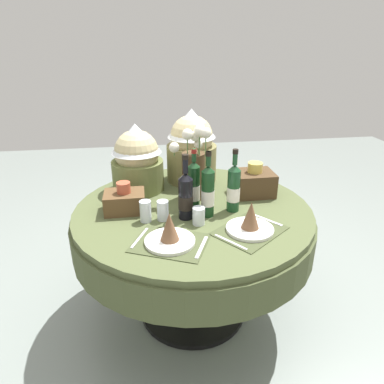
{
  "coord_description": "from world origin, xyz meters",
  "views": [
    {
      "loc": [
        -0.27,
        -1.77,
        1.63
      ],
      "look_at": [
        0.0,
        0.03,
        0.84
      ],
      "focal_mm": 32.37,
      "sensor_mm": 36.0,
      "label": 1
    }
  ],
  "objects_px": {
    "wine_bottle_right": "(208,191)",
    "tumbler_near_right": "(145,211)",
    "flower_vase": "(194,167)",
    "wine_bottle_rear": "(186,196)",
    "gift_tub_back_centre": "(191,144)",
    "dining_table": "(193,228)",
    "place_setting_left": "(170,235)",
    "woven_basket_side_right": "(254,182)",
    "wine_bottle_centre": "(194,187)",
    "place_setting_right": "(250,223)",
    "woven_basket_side_left": "(125,201)",
    "tumbler_mid": "(163,210)",
    "gift_tub_back_left": "(137,156)",
    "tumbler_near_left": "(199,216)",
    "wine_bottle_left": "(234,188)"
  },
  "relations": [
    {
      "from": "wine_bottle_right",
      "to": "gift_tub_back_centre",
      "type": "bearing_deg",
      "value": 90.84
    },
    {
      "from": "flower_vase",
      "to": "wine_bottle_right",
      "type": "xyz_separation_m",
      "value": [
        0.04,
        -0.24,
        -0.06
      ]
    },
    {
      "from": "dining_table",
      "to": "wine_bottle_right",
      "type": "height_order",
      "value": "wine_bottle_right"
    },
    {
      "from": "gift_tub_back_left",
      "to": "gift_tub_back_centre",
      "type": "distance_m",
      "value": 0.38
    },
    {
      "from": "wine_bottle_centre",
      "to": "tumbler_mid",
      "type": "relative_size",
      "value": 3.3
    },
    {
      "from": "wine_bottle_left",
      "to": "woven_basket_side_right",
      "type": "relative_size",
      "value": 1.54
    },
    {
      "from": "flower_vase",
      "to": "tumbler_mid",
      "type": "xyz_separation_m",
      "value": [
        -0.2,
        -0.25,
        -0.14
      ]
    },
    {
      "from": "tumbler_near_right",
      "to": "tumbler_mid",
      "type": "distance_m",
      "value": 0.09
    },
    {
      "from": "wine_bottle_centre",
      "to": "wine_bottle_right",
      "type": "distance_m",
      "value": 0.1
    },
    {
      "from": "wine_bottle_centre",
      "to": "wine_bottle_rear",
      "type": "distance_m",
      "value": 0.11
    },
    {
      "from": "wine_bottle_left",
      "to": "tumbler_near_left",
      "type": "relative_size",
      "value": 3.8
    },
    {
      "from": "woven_basket_side_right",
      "to": "wine_bottle_right",
      "type": "bearing_deg",
      "value": -144.21
    },
    {
      "from": "gift_tub_back_centre",
      "to": "dining_table",
      "type": "bearing_deg",
      "value": -97.35
    },
    {
      "from": "flower_vase",
      "to": "woven_basket_side_right",
      "type": "xyz_separation_m",
      "value": [
        0.38,
        0.01,
        -0.12
      ]
    },
    {
      "from": "flower_vase",
      "to": "woven_basket_side_right",
      "type": "distance_m",
      "value": 0.4
    },
    {
      "from": "place_setting_right",
      "to": "wine_bottle_centre",
      "type": "height_order",
      "value": "wine_bottle_centre"
    },
    {
      "from": "tumbler_near_left",
      "to": "place_setting_left",
      "type": "bearing_deg",
      "value": -134.85
    },
    {
      "from": "tumbler_near_right",
      "to": "tumbler_mid",
      "type": "relative_size",
      "value": 1.07
    },
    {
      "from": "place_setting_right",
      "to": "woven_basket_side_left",
      "type": "height_order",
      "value": "woven_basket_side_left"
    },
    {
      "from": "wine_bottle_rear",
      "to": "woven_basket_side_left",
      "type": "distance_m",
      "value": 0.36
    },
    {
      "from": "wine_bottle_left",
      "to": "gift_tub_back_left",
      "type": "height_order",
      "value": "gift_tub_back_left"
    },
    {
      "from": "place_setting_right",
      "to": "wine_bottle_centre",
      "type": "bearing_deg",
      "value": 131.06
    },
    {
      "from": "tumbler_mid",
      "to": "gift_tub_back_left",
      "type": "xyz_separation_m",
      "value": [
        -0.13,
        0.44,
        0.17
      ]
    },
    {
      "from": "woven_basket_side_left",
      "to": "woven_basket_side_right",
      "type": "relative_size",
      "value": 0.96
    },
    {
      "from": "wine_bottle_left",
      "to": "gift_tub_back_centre",
      "type": "xyz_separation_m",
      "value": [
        -0.16,
        0.5,
        0.12
      ]
    },
    {
      "from": "place_setting_right",
      "to": "wine_bottle_centre",
      "type": "xyz_separation_m",
      "value": [
        -0.24,
        0.28,
        0.1
      ]
    },
    {
      "from": "place_setting_left",
      "to": "tumbler_mid",
      "type": "distance_m",
      "value": 0.24
    },
    {
      "from": "wine_bottle_right",
      "to": "gift_tub_back_left",
      "type": "relative_size",
      "value": 0.86
    },
    {
      "from": "gift_tub_back_centre",
      "to": "wine_bottle_rear",
      "type": "bearing_deg",
      "value": -101.55
    },
    {
      "from": "dining_table",
      "to": "tumbler_mid",
      "type": "bearing_deg",
      "value": -144.88
    },
    {
      "from": "place_setting_right",
      "to": "gift_tub_back_centre",
      "type": "distance_m",
      "value": 0.79
    },
    {
      "from": "flower_vase",
      "to": "woven_basket_side_left",
      "type": "height_order",
      "value": "flower_vase"
    },
    {
      "from": "gift_tub_back_centre",
      "to": "wine_bottle_right",
      "type": "bearing_deg",
      "value": -89.16
    },
    {
      "from": "dining_table",
      "to": "wine_bottle_right",
      "type": "relative_size",
      "value": 3.79
    },
    {
      "from": "tumbler_near_right",
      "to": "wine_bottle_right",
      "type": "bearing_deg",
      "value": 2.65
    },
    {
      "from": "flower_vase",
      "to": "tumbler_near_left",
      "type": "distance_m",
      "value": 0.36
    },
    {
      "from": "wine_bottle_rear",
      "to": "gift_tub_back_centre",
      "type": "height_order",
      "value": "gift_tub_back_centre"
    },
    {
      "from": "place_setting_right",
      "to": "wine_bottle_right",
      "type": "xyz_separation_m",
      "value": [
        -0.18,
        0.2,
        0.1
      ]
    },
    {
      "from": "place_setting_left",
      "to": "woven_basket_side_left",
      "type": "height_order",
      "value": "woven_basket_side_left"
    },
    {
      "from": "gift_tub_back_left",
      "to": "wine_bottle_centre",
      "type": "bearing_deg",
      "value": -48.68
    },
    {
      "from": "gift_tub_back_centre",
      "to": "tumbler_near_right",
      "type": "bearing_deg",
      "value": -120.35
    },
    {
      "from": "tumbler_near_left",
      "to": "place_setting_right",
      "type": "bearing_deg",
      "value": -24.93
    },
    {
      "from": "wine_bottle_rear",
      "to": "gift_tub_back_left",
      "type": "bearing_deg",
      "value": 119.71
    },
    {
      "from": "wine_bottle_right",
      "to": "tumbler_near_right",
      "type": "height_order",
      "value": "wine_bottle_right"
    },
    {
      "from": "wine_bottle_right",
      "to": "tumbler_mid",
      "type": "bearing_deg",
      "value": -177.1
    },
    {
      "from": "wine_bottle_rear",
      "to": "woven_basket_side_right",
      "type": "relative_size",
      "value": 1.54
    },
    {
      "from": "flower_vase",
      "to": "tumbler_mid",
      "type": "relative_size",
      "value": 4.25
    },
    {
      "from": "flower_vase",
      "to": "wine_bottle_rear",
      "type": "xyz_separation_m",
      "value": [
        -0.08,
        -0.25,
        -0.07
      ]
    },
    {
      "from": "dining_table",
      "to": "place_setting_left",
      "type": "distance_m",
      "value": 0.45
    },
    {
      "from": "gift_tub_back_centre",
      "to": "woven_basket_side_left",
      "type": "distance_m",
      "value": 0.64
    }
  ]
}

